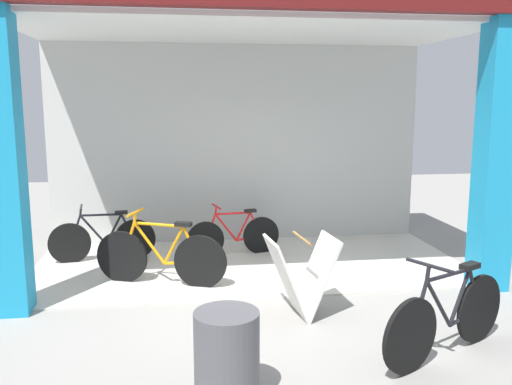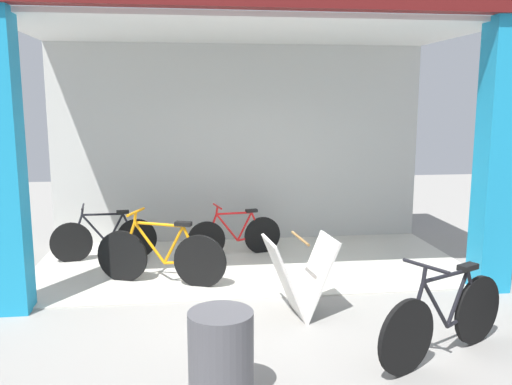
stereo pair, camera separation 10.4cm
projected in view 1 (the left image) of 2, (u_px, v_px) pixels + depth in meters
The scene contains 8 objects.
ground_plane at pixel (264, 299), 6.29m from camera, with size 19.93×19.93×0.00m, color gray.
shop_facade at pixel (247, 115), 7.44m from camera, with size 6.17×3.10×3.86m.
bicycle_inside_0 at pixel (234, 236), 7.96m from camera, with size 1.41×0.44×0.79m.
bicycle_inside_1 at pixel (103, 239), 7.73m from camera, with size 1.49×0.41×0.82m.
bicycle_inside_2 at pixel (161, 256), 6.71m from camera, with size 1.62×0.64×0.94m.
bicycle_parked_0 at pixel (447, 317), 4.83m from camera, with size 1.51×0.84×0.93m.
sandwich_board_sign at pixel (301, 276), 5.77m from camera, with size 0.77×0.63×0.87m.
trash_bin at pixel (227, 357), 4.09m from camera, with size 0.50×0.50×0.73m, color #4C4C51.
Camera 1 is at (-0.94, -5.92, 2.29)m, focal length 37.73 mm.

